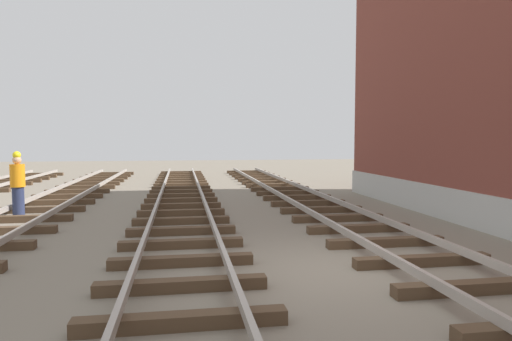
# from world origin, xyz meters

# --- Properties ---
(ground_plane) EXTENTS (80.00, 80.00, 0.00)m
(ground_plane) POSITION_xyz_m (0.00, 0.00, 0.00)
(ground_plane) COLOR slate
(track_near_building) EXTENTS (2.50, 44.82, 0.32)m
(track_near_building) POSITION_xyz_m (1.49, -0.00, 0.13)
(track_near_building) COLOR #4C3826
(track_near_building) RESTS_ON ground
(track_centre) EXTENTS (2.50, 44.82, 0.32)m
(track_centre) POSITION_xyz_m (-2.67, -0.00, 0.12)
(track_centre) COLOR #4C3826
(track_centre) RESTS_ON ground
(track_worker_foreground) EXTENTS (0.40, 0.40, 1.87)m
(track_worker_foreground) POSITION_xyz_m (-7.29, 6.63, 0.93)
(track_worker_foreground) COLOR #262D4C
(track_worker_foreground) RESTS_ON ground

